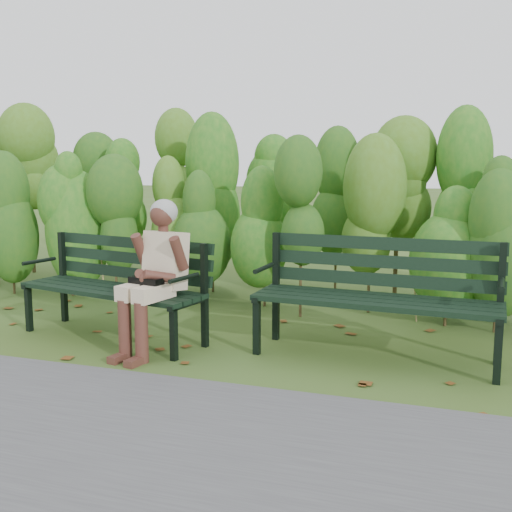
% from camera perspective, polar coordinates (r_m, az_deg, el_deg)
% --- Properties ---
extents(ground, '(80.00, 80.00, 0.00)m').
position_cam_1_polar(ground, '(5.34, -1.20, -8.52)').
color(ground, '#3D5119').
extents(footpath, '(60.00, 2.50, 0.01)m').
position_cam_1_polar(footpath, '(3.49, -14.06, -18.31)').
color(footpath, '#474749').
rests_on(footpath, ground).
extents(hedge_band, '(11.04, 1.67, 2.42)m').
position_cam_1_polar(hedge_band, '(6.89, 3.99, 5.96)').
color(hedge_band, '#47381E').
rests_on(hedge_band, ground).
extents(leaf_litter, '(5.55, 2.25, 0.01)m').
position_cam_1_polar(leaf_litter, '(5.31, -0.09, -8.59)').
color(leaf_litter, brown).
rests_on(leaf_litter, ground).
extents(bench_left, '(1.91, 0.96, 0.91)m').
position_cam_1_polar(bench_left, '(5.64, -12.92, -2.17)').
color(bench_left, black).
rests_on(bench_left, ground).
extents(bench_right, '(2.00, 0.76, 0.98)m').
position_cam_1_polar(bench_right, '(5.03, 11.52, -2.96)').
color(bench_right, black).
rests_on(bench_right, ground).
extents(seated_woman, '(0.53, 0.78, 1.29)m').
position_cam_1_polar(seated_woman, '(5.09, -9.55, -0.99)').
color(seated_woman, beige).
rests_on(seated_woman, ground).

